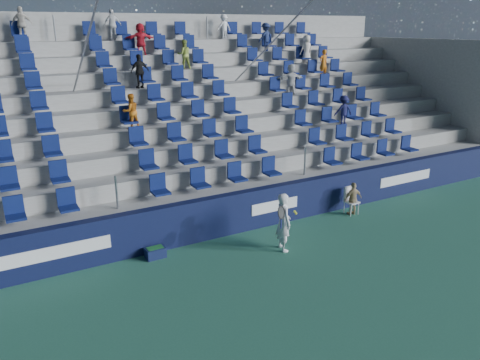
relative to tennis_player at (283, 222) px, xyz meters
name	(u,v)px	position (x,y,z in m)	size (l,w,h in m)	color
ground	(291,283)	(-0.81, -1.52, -0.80)	(70.00, 70.00, 0.00)	#2E6B52
sponsor_wall	(228,214)	(-0.80, 1.63, -0.20)	(24.00, 0.32, 1.20)	#10163B
grandstand	(163,129)	(-0.80, 6.72, 1.33)	(24.00, 8.17, 6.63)	#A7A8A2
tennis_player	(283,222)	(0.00, 0.00, 0.00)	(0.69, 0.66, 1.60)	white
line_judge_chair	(350,198)	(3.32, 1.12, -0.30)	(0.42, 0.43, 0.88)	white
line_judge	(353,199)	(3.32, 0.98, -0.27)	(0.62, 0.26, 1.07)	tan
ball_bin	(155,252)	(-3.15, 1.23, -0.65)	(0.52, 0.35, 0.28)	#11193E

